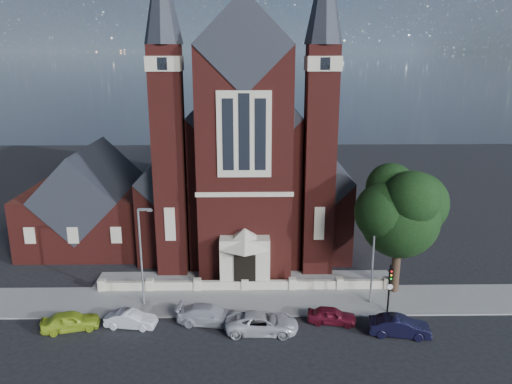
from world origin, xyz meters
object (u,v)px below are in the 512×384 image
car_navy (400,326)px  street_lamp_right (375,250)px  car_dark_red (332,315)px  church (245,156)px  car_silver_b (209,315)px  car_white_suv (262,323)px  parish_hall (92,205)px  street_tree (403,214)px  street_lamp_left (142,252)px  car_lime_van (70,321)px  car_silver_a (131,319)px  traffic_signal (390,283)px

car_navy → street_lamp_right: bearing=20.2°
car_dark_red → street_lamp_right: bearing=-42.3°
church → car_navy: church is taller
church → car_silver_b: (-2.60, -21.75, -7.49)m
church → car_white_suv: (1.24, -22.97, -7.46)m
parish_hall → car_navy: bearing=-34.6°
street_tree → street_lamp_left: size_ratio=1.32×
church → car_lime_van: size_ratio=8.59×
street_lamp_right → car_silver_a: bearing=-170.1°
street_tree → car_white_suv: street_tree is taller
traffic_signal → car_dark_red: bearing=-163.8°
street_lamp_right → traffic_signal: size_ratio=2.02×
street_tree → traffic_signal: 5.70m
street_tree → car_silver_b: size_ratio=2.23×
car_dark_red → car_silver_b: bearing=98.7°
car_silver_b → street_lamp_left: bearing=70.4°
traffic_signal → car_navy: size_ratio=0.94×
car_dark_red → car_lime_van: bearing=101.0°
church → street_lamp_right: church is taller
car_silver_b → parish_hall: bearing=46.8°
parish_hall → car_white_suv: parish_hall is taller
car_silver_a → car_silver_b: car_silver_b is taller
parish_hall → car_navy: (26.98, -18.64, -3.31)m
traffic_signal → car_dark_red: 5.12m
traffic_signal → car_white_suv: size_ratio=0.77×
street_lamp_left → street_tree: bearing=4.8°
street_lamp_right → traffic_signal: bearing=-60.0°
parish_hall → car_silver_b: size_ratio=2.54×
car_white_suv → car_navy: (9.74, -0.62, -0.02)m
parish_hall → traffic_signal: (27.00, -15.57, -1.43)m
car_silver_a → car_navy: size_ratio=0.87×
car_dark_red → car_navy: (4.52, -1.75, 0.09)m
street_tree → traffic_signal: size_ratio=2.67×
car_silver_a → street_lamp_right: bearing=-73.0°
street_tree → car_silver_a: street_tree is taller
church → car_dark_red: church is taller
church → street_lamp_left: (-7.91, -18.94, -3.59)m
parish_hall → street_lamp_right: size_ratio=1.51×
parish_hall → street_tree: bearing=-23.3°
church → car_dark_red: bearing=-73.5°
parish_hall → street_lamp_left: bearing=-60.0°
car_white_suv → car_dark_red: bearing=-75.8°
church → street_tree: church is taller
car_lime_van → car_silver_a: car_lime_van is taller
car_lime_van → car_white_suv: (13.82, -0.52, 0.03)m
street_lamp_left → car_silver_a: (-0.40, -3.21, -3.98)m
car_dark_red → car_navy: car_navy is taller
car_silver_b → car_dark_red: car_silver_b is taller
car_lime_van → car_white_suv: bearing=-106.0°
parish_hall → car_silver_b: (13.40, -16.80, -3.31)m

